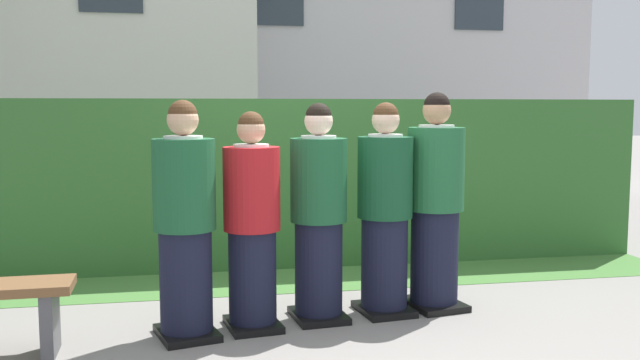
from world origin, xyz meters
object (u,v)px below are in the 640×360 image
(student_front_row_2, at_px, (319,218))
(student_front_row_4, at_px, (435,206))
(student_in_red_blazer, at_px, (252,227))
(student_front_row_0, at_px, (185,226))
(student_front_row_3, at_px, (385,214))

(student_front_row_2, height_order, student_front_row_4, student_front_row_4)
(student_front_row_2, xyz_separation_m, student_front_row_4, (0.95, 0.13, 0.04))
(student_in_red_blazer, distance_m, student_front_row_4, 1.48)
(student_front_row_0, height_order, student_front_row_4, student_front_row_4)
(student_front_row_0, relative_size, student_in_red_blazer, 1.05)
(student_front_row_0, xyz_separation_m, student_front_row_2, (0.97, 0.23, -0.01))
(student_front_row_0, distance_m, student_front_row_3, 1.52)
(student_front_row_4, bearing_deg, student_front_row_2, -172.46)
(student_front_row_3, bearing_deg, student_front_row_2, -173.04)
(student_front_row_0, distance_m, student_front_row_2, 1.00)
(student_in_red_blazer, relative_size, student_front_row_2, 0.96)
(student_front_row_0, bearing_deg, student_front_row_2, 13.19)
(student_front_row_0, bearing_deg, student_front_row_3, 11.03)
(student_front_row_0, relative_size, student_front_row_3, 1.01)
(student_in_red_blazer, height_order, student_front_row_4, student_front_row_4)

